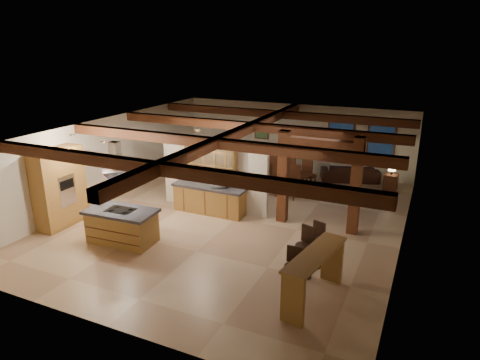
# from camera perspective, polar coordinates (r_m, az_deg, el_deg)

# --- Properties ---
(ground) EXTENTS (12.00, 12.00, 0.00)m
(ground) POSITION_cam_1_polar(r_m,az_deg,el_deg) (13.77, -0.62, -5.17)
(ground) COLOR tan
(ground) RESTS_ON ground
(room_walls) EXTENTS (12.00, 12.00, 12.00)m
(room_walls) POSITION_cam_1_polar(r_m,az_deg,el_deg) (13.17, -0.65, 1.96)
(room_walls) COLOR beige
(room_walls) RESTS_ON ground
(ceiling_beams) EXTENTS (10.00, 12.00, 0.28)m
(ceiling_beams) POSITION_cam_1_polar(r_m,az_deg,el_deg) (12.93, -0.67, 6.14)
(ceiling_beams) COLOR #401810
(ceiling_beams) RESTS_ON room_walls
(timber_posts) EXTENTS (2.50, 0.30, 2.90)m
(timber_posts) POSITION_cam_1_polar(r_m,az_deg,el_deg) (12.83, 10.48, 1.14)
(timber_posts) COLOR #401810
(timber_posts) RESTS_ON ground
(partition_wall) EXTENTS (3.80, 0.18, 2.20)m
(partition_wall) POSITION_cam_1_polar(r_m,az_deg,el_deg) (14.23, -3.43, 0.30)
(partition_wall) COLOR beige
(partition_wall) RESTS_ON ground
(pantry_cabinet) EXTENTS (0.67, 1.60, 2.40)m
(pantry_cabinet) POSITION_cam_1_polar(r_m,az_deg,el_deg) (14.05, -22.93, -0.94)
(pantry_cabinet) COLOR olive
(pantry_cabinet) RESTS_ON ground
(back_counter) EXTENTS (2.50, 0.66, 0.94)m
(back_counter) POSITION_cam_1_polar(r_m,az_deg,el_deg) (14.11, -4.12, -2.56)
(back_counter) COLOR olive
(back_counter) RESTS_ON ground
(upper_display_cabinet) EXTENTS (1.80, 0.36, 0.95)m
(upper_display_cabinet) POSITION_cam_1_polar(r_m,az_deg,el_deg) (13.86, -3.85, 3.04)
(upper_display_cabinet) COLOR olive
(upper_display_cabinet) RESTS_ON partition_wall
(range_hood) EXTENTS (1.10, 1.10, 1.40)m
(range_hood) POSITION_cam_1_polar(r_m,az_deg,el_deg) (12.06, -15.96, -0.27)
(range_hood) COLOR silver
(range_hood) RESTS_ON room_walls
(back_windows) EXTENTS (2.70, 0.07, 1.70)m
(back_windows) POSITION_cam_1_polar(r_m,az_deg,el_deg) (18.00, 15.74, 4.76)
(back_windows) COLOR #401810
(back_windows) RESTS_ON room_walls
(framed_art) EXTENTS (0.65, 0.05, 0.85)m
(framed_art) POSITION_cam_1_polar(r_m,az_deg,el_deg) (19.07, 2.90, 6.74)
(framed_art) COLOR #401810
(framed_art) RESTS_ON room_walls
(recessed_cans) EXTENTS (3.16, 2.46, 0.03)m
(recessed_cans) POSITION_cam_1_polar(r_m,az_deg,el_deg) (12.65, -15.00, 5.76)
(recessed_cans) COLOR silver
(recessed_cans) RESTS_ON room_walls
(kitchen_island) EXTENTS (2.03, 1.16, 0.98)m
(kitchen_island) POSITION_cam_1_polar(r_m,az_deg,el_deg) (12.51, -15.46, -5.89)
(kitchen_island) COLOR olive
(kitchen_island) RESTS_ON ground
(dining_table) EXTENTS (2.31, 1.87, 0.71)m
(dining_table) POSITION_cam_1_polar(r_m,az_deg,el_deg) (16.42, 5.86, -0.04)
(dining_table) COLOR #3D1F0F
(dining_table) RESTS_ON ground
(sofa) EXTENTS (2.46, 1.59, 0.67)m
(sofa) POSITION_cam_1_polar(r_m,az_deg,el_deg) (17.92, 14.45, 0.94)
(sofa) COLOR black
(sofa) RESTS_ON ground
(microwave) EXTENTS (0.55, 0.46, 0.26)m
(microwave) POSITION_cam_1_polar(r_m,az_deg,el_deg) (13.74, -2.84, -0.46)
(microwave) COLOR silver
(microwave) RESTS_ON back_counter
(bar_counter) EXTENTS (0.92, 2.26, 1.16)m
(bar_counter) POSITION_cam_1_polar(r_m,az_deg,el_deg) (9.50, 9.93, -11.56)
(bar_counter) COLOR olive
(bar_counter) RESTS_ON ground
(side_table) EXTENTS (0.52, 0.52, 0.60)m
(side_table) POSITION_cam_1_polar(r_m,az_deg,el_deg) (17.30, 19.44, -0.26)
(side_table) COLOR #401810
(side_table) RESTS_ON ground
(table_lamp) EXTENTS (0.28, 0.28, 0.34)m
(table_lamp) POSITION_cam_1_polar(r_m,az_deg,el_deg) (17.15, 19.62, 1.45)
(table_lamp) COLOR black
(table_lamp) RESTS_ON side_table
(bar_stool_a) EXTENTS (0.40, 0.40, 1.13)m
(bar_stool_a) POSITION_cam_1_polar(r_m,az_deg,el_deg) (9.73, 7.01, -12.01)
(bar_stool_a) COLOR black
(bar_stool_a) RESTS_ON ground
(bar_stool_b) EXTENTS (0.46, 0.48, 1.26)m
(bar_stool_b) POSITION_cam_1_polar(r_m,az_deg,el_deg) (10.46, 8.57, -9.40)
(bar_stool_b) COLOR black
(bar_stool_b) RESTS_ON ground
(bar_stool_c) EXTENTS (0.43, 0.44, 1.16)m
(bar_stool_c) POSITION_cam_1_polar(r_m,az_deg,el_deg) (10.95, 10.02, -8.45)
(bar_stool_c) COLOR black
(bar_stool_c) RESTS_ON ground
(dining_chairs) EXTENTS (2.16, 2.16, 1.23)m
(dining_chairs) POSITION_cam_1_polar(r_m,az_deg,el_deg) (16.34, 5.89, 0.85)
(dining_chairs) COLOR #401810
(dining_chairs) RESTS_ON ground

